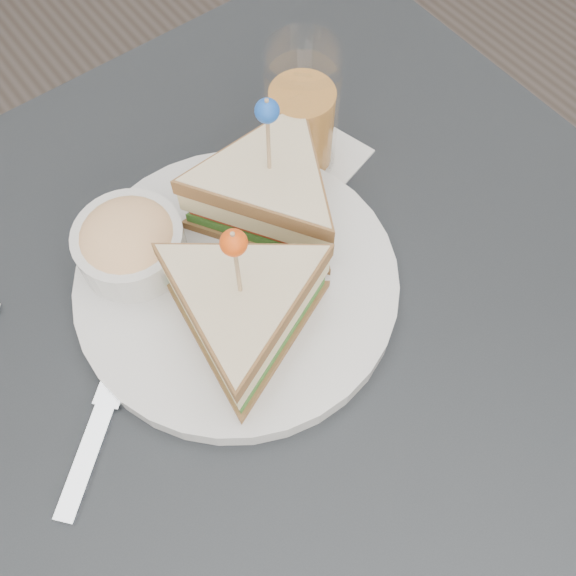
# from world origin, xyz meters

# --- Properties ---
(ground_plane) EXTENTS (3.50, 3.50, 0.00)m
(ground_plane) POSITION_xyz_m (0.00, 0.00, 0.00)
(ground_plane) COLOR #3F3833
(table) EXTENTS (0.80, 0.80, 0.75)m
(table) POSITION_xyz_m (0.00, 0.00, 0.67)
(table) COLOR black
(table) RESTS_ON ground
(plate_meal) EXTENTS (0.36, 0.34, 0.18)m
(plate_meal) POSITION_xyz_m (-0.00, 0.06, 0.80)
(plate_meal) COLOR silver
(plate_meal) RESTS_ON table
(cutlery_knife) EXTENTS (0.19, 0.17, 0.01)m
(cutlery_knife) POSITION_xyz_m (-0.16, 0.04, 0.75)
(cutlery_knife) COLOR silver
(cutlery_knife) RESTS_ON table
(drink_set) EXTENTS (0.14, 0.14, 0.15)m
(drink_set) POSITION_xyz_m (0.13, 0.15, 0.81)
(drink_set) COLOR silver
(drink_set) RESTS_ON table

